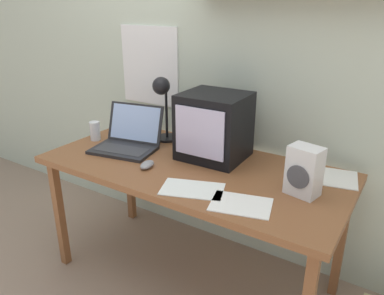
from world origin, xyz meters
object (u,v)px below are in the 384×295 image
at_px(desk_lamp, 163,99).
at_px(juice_glass, 95,132).
at_px(laptop, 128,138).
at_px(crt_monitor, 214,126).
at_px(computer_mouse, 147,165).
at_px(open_notebook, 241,204).
at_px(space_heater, 304,171).
at_px(loose_paper_near_laptop, 192,189).
at_px(printed_handout, 335,178).
at_px(corner_desk, 192,175).
at_px(loose_paper_near_monitor, 128,134).

bearing_deg(desk_lamp, juice_glass, -162.76).
distance_m(laptop, desk_lamp, 0.31).
distance_m(crt_monitor, computer_mouse, 0.42).
bearing_deg(open_notebook, space_heater, 51.51).
xyz_separation_m(crt_monitor, space_heater, (0.55, -0.16, -0.07)).
xyz_separation_m(laptop, computer_mouse, (0.27, -0.16, -0.04)).
height_order(laptop, juice_glass, laptop).
xyz_separation_m(crt_monitor, desk_lamp, (-0.38, 0.05, 0.09)).
bearing_deg(open_notebook, laptop, 163.69).
xyz_separation_m(desk_lamp, loose_paper_near_laptop, (0.49, -0.44, -0.27)).
bearing_deg(space_heater, printed_handout, 82.49).
relative_size(juice_glass, loose_paper_near_laptop, 0.36).
bearing_deg(juice_glass, laptop, 2.32).
relative_size(corner_desk, laptop, 3.98).
xyz_separation_m(juice_glass, printed_handout, (1.39, 0.25, -0.05)).
bearing_deg(computer_mouse, printed_handout, 24.97).
distance_m(crt_monitor, desk_lamp, 0.39).
bearing_deg(juice_glass, space_heater, -0.09).
relative_size(space_heater, loose_paper_near_monitor, 1.02).
xyz_separation_m(crt_monitor, loose_paper_near_monitor, (-0.66, 0.03, -0.18)).
bearing_deg(desk_lamp, computer_mouse, -77.61).
bearing_deg(laptop, computer_mouse, -42.14).
distance_m(laptop, loose_paper_near_laptop, 0.65).
height_order(juice_glass, computer_mouse, juice_glass).
relative_size(crt_monitor, laptop, 0.88).
bearing_deg(juice_glass, open_notebook, -12.06).
xyz_separation_m(loose_paper_near_laptop, loose_paper_near_monitor, (-0.77, 0.42, 0.00)).
distance_m(desk_lamp, space_heater, 0.96).
bearing_deg(open_notebook, loose_paper_near_laptop, 178.60).
bearing_deg(loose_paper_near_monitor, desk_lamp, 2.95).
relative_size(desk_lamp, loose_paper_near_laptop, 1.23).
height_order(laptop, loose_paper_near_monitor, laptop).
height_order(open_notebook, loose_paper_near_monitor, same).
height_order(crt_monitor, loose_paper_near_monitor, crt_monitor).
bearing_deg(crt_monitor, corner_desk, -105.25).
relative_size(corner_desk, crt_monitor, 4.50).
xyz_separation_m(computer_mouse, open_notebook, (0.58, -0.08, -0.01)).
xyz_separation_m(corner_desk, computer_mouse, (-0.18, -0.15, 0.08)).
height_order(juice_glass, printed_handout, juice_glass).
distance_m(corner_desk, loose_paper_near_laptop, 0.28).
bearing_deg(laptop, corner_desk, -12.40).
distance_m(space_heater, open_notebook, 0.32).
height_order(desk_lamp, computer_mouse, desk_lamp).
height_order(laptop, printed_handout, laptop).
distance_m(computer_mouse, printed_handout, 0.95).
bearing_deg(computer_mouse, space_heater, 11.15).
bearing_deg(loose_paper_near_monitor, juice_glass, -116.98).
bearing_deg(printed_handout, space_heater, -109.72).
distance_m(laptop, printed_handout, 1.15).
relative_size(crt_monitor, computer_mouse, 3.12).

